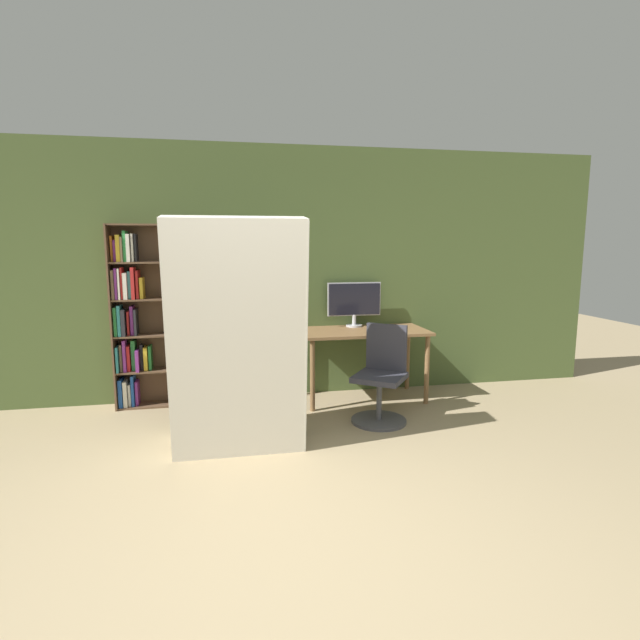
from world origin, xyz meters
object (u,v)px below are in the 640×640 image
mattress_far (237,331)px  bookshelf (138,317)px  monitor (354,301)px  mattress_near (238,340)px  office_chair (381,383)px

mattress_far → bookshelf: bearing=132.1°
monitor → mattress_near: (-1.31, -1.45, -0.10)m
mattress_near → bookshelf: bearing=123.5°
monitor → mattress_near: bearing=-132.1°
monitor → mattress_far: mattress_far is taller
office_chair → bookshelf: (-2.30, 0.90, 0.56)m
bookshelf → mattress_near: mattress_near is taller
monitor → office_chair: monitor is taller
bookshelf → mattress_far: bearing=-47.9°
monitor → mattress_near: 1.96m
bookshelf → mattress_far: (0.96, -1.06, 0.01)m
monitor → mattress_far: (-1.31, -1.06, -0.11)m
monitor → bookshelf: bearing=180.0°
mattress_far → office_chair: bearing=6.9°
office_chair → bookshelf: 2.53m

